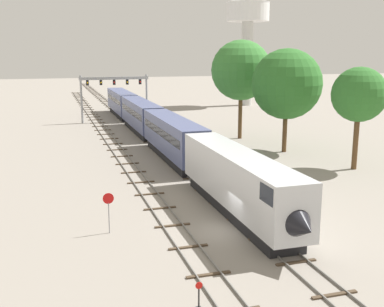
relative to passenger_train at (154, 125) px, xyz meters
name	(u,v)px	position (x,y,z in m)	size (l,w,h in m)	color
ground_plane	(228,231)	(-2.00, -32.97, -2.60)	(400.00, 400.00, 0.00)	gray
track_main	(124,117)	(0.00, 27.03, -2.54)	(2.60, 200.00, 0.16)	slate
track_near	(107,136)	(-5.50, 7.03, -2.54)	(2.60, 160.00, 0.16)	slate
passenger_train	(154,125)	(0.00, 0.00, 0.00)	(3.04, 78.92, 4.80)	silver
signal_gantry	(114,87)	(-2.25, 21.88, 3.48)	(12.10, 0.49, 8.28)	#999BA0
water_tower	(248,20)	(30.56, 39.82, 16.47)	(9.74, 9.74, 24.23)	beige
switch_stand	(199,300)	(-7.10, -42.22, -2.08)	(0.36, 0.24, 1.46)	black
stop_sign	(109,207)	(-10.00, -30.96, -0.73)	(0.76, 0.08, 2.88)	gray
trackside_tree_left	(287,84)	(14.34, -10.05, 5.79)	(8.57, 8.57, 12.69)	brown
trackside_tree_mid	(359,95)	(17.30, -20.20, 5.28)	(5.70, 5.70, 10.79)	brown
trackside_tree_right	(241,70)	(12.64, 0.23, 7.08)	(8.42, 8.42, 13.92)	brown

